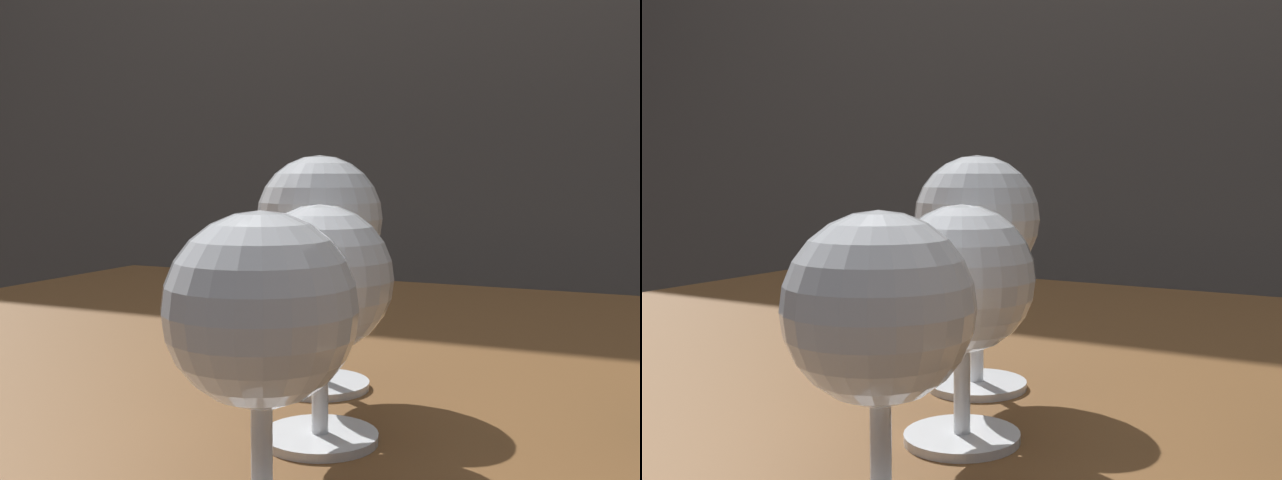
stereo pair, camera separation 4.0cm
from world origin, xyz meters
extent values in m
cube|color=brown|center=(0.00, 0.00, 0.76)|extent=(1.27, 0.82, 0.03)
cylinder|color=white|center=(-0.02, -0.30, 0.81)|extent=(0.01, 0.01, 0.06)
sphere|color=white|center=(-0.02, -0.30, 0.86)|extent=(0.08, 0.08, 0.08)
ellipsoid|color=maroon|center=(-0.02, -0.30, 0.86)|extent=(0.07, 0.07, 0.03)
cylinder|color=white|center=(-0.03, -0.20, 0.78)|extent=(0.06, 0.06, 0.00)
cylinder|color=white|center=(-0.03, -0.20, 0.81)|extent=(0.01, 0.01, 0.06)
sphere|color=white|center=(-0.03, -0.20, 0.86)|extent=(0.08, 0.08, 0.08)
ellipsoid|color=pink|center=(-0.03, -0.20, 0.86)|extent=(0.07, 0.07, 0.03)
cylinder|color=white|center=(-0.08, -0.10, 0.78)|extent=(0.07, 0.07, 0.00)
cylinder|color=white|center=(-0.08, -0.10, 0.82)|extent=(0.01, 0.01, 0.08)
sphere|color=white|center=(-0.08, -0.10, 0.89)|extent=(0.08, 0.08, 0.08)
ellipsoid|color=beige|center=(-0.08, -0.10, 0.89)|extent=(0.07, 0.07, 0.04)
camera|label=1|loc=(0.13, -0.56, 0.92)|focal=42.22mm
camera|label=2|loc=(0.16, -0.54, 0.92)|focal=42.22mm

